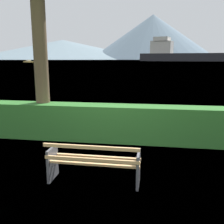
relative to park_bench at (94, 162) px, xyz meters
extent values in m
plane|color=#4C6B33|center=(0.00, 0.06, -0.43)|extent=(1400.00, 1400.00, 0.00)
plane|color=#7A99A8|center=(0.00, 307.29, -0.43)|extent=(620.00, 620.00, 0.00)
cube|color=tan|center=(0.00, -0.13, 0.02)|extent=(1.85, 0.08, 0.04)
cube|color=tan|center=(0.00, 0.06, 0.02)|extent=(1.85, 0.08, 0.04)
cube|color=tan|center=(0.00, 0.25, 0.02)|extent=(1.85, 0.08, 0.04)
cube|color=tan|center=(0.00, -0.20, 0.14)|extent=(1.84, 0.06, 0.06)
cube|color=tan|center=(0.00, -0.25, 0.40)|extent=(1.84, 0.06, 0.06)
cube|color=#4C4C51|center=(-0.88, 0.05, -0.09)|extent=(0.06, 0.51, 0.68)
cube|color=#4C4C51|center=(0.88, 0.03, -0.09)|extent=(0.06, 0.51, 0.68)
cube|color=#2D6B28|center=(0.00, 2.75, 0.11)|extent=(12.76, 0.73, 1.09)
cylinder|color=brown|center=(-2.30, 2.93, 2.13)|extent=(0.42, 0.42, 5.12)
cube|color=#232328|center=(37.77, 213.39, 2.74)|extent=(94.83, 38.90, 6.33)
cube|color=silver|center=(8.63, 221.51, 10.97)|extent=(19.78, 16.74, 10.13)
cube|color=silver|center=(8.63, 221.51, 17.62)|extent=(15.24, 16.72, 3.17)
cube|color=gold|center=(-69.49, 136.57, -0.03)|extent=(8.42, 8.26, 0.80)
cube|color=beige|center=(-69.49, 136.57, 0.67)|extent=(3.76, 3.74, 0.61)
cone|color=slate|center=(-197.59, 559.28, 20.64)|extent=(396.54, 396.54, 42.13)
cone|color=slate|center=(0.00, 534.51, 43.09)|extent=(253.35, 253.35, 87.04)
camera|label=1|loc=(1.09, -4.65, 2.03)|focal=41.13mm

